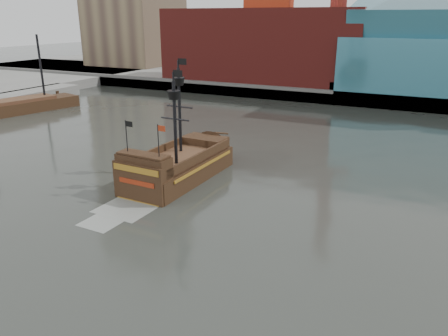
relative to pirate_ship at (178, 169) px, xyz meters
The scene contains 5 objects.
ground 18.99m from the pirate_ship, 59.04° to the right, with size 400.00×400.00×0.00m, color #242622.
promenade_far 76.37m from the pirate_ship, 82.66° to the left, with size 220.00×60.00×2.00m, color slate.
seawall 47.26m from the pirate_ship, 78.09° to the left, with size 220.00×1.00×2.60m, color #4C4C49.
pirate_ship is the anchor object (origin of this frame).
docked_vessel 43.86m from the pirate_ship, 160.11° to the left, with size 9.54×21.51×14.27m.
Camera 1 is at (12.46, -18.34, 15.41)m, focal length 35.00 mm.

